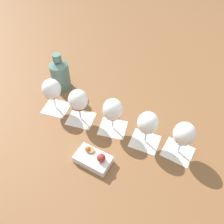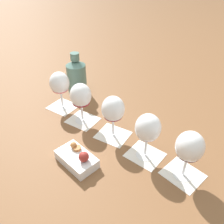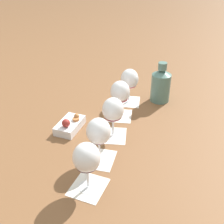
{
  "view_description": "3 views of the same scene",
  "coord_description": "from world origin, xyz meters",
  "px_view_note": "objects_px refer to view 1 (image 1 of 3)",
  "views": [
    {
      "loc": [
        -0.07,
        -0.63,
        0.81
      ],
      "look_at": [
        0.0,
        0.0,
        0.11
      ],
      "focal_mm": 38.0,
      "sensor_mm": 36.0,
      "label": 1
    },
    {
      "loc": [
        0.11,
        -0.67,
        0.59
      ],
      "look_at": [
        0.0,
        0.0,
        0.11
      ],
      "focal_mm": 38.0,
      "sensor_mm": 36.0,
      "label": 2
    },
    {
      "loc": [
        0.88,
        -0.25,
        0.65
      ],
      "look_at": [
        0.0,
        0.0,
        0.11
      ],
      "focal_mm": 45.0,
      "sensor_mm": 36.0,
      "label": 3
    }
  ],
  "objects_px": {
    "snack_dish": "(94,159)",
    "ceramic_vase": "(60,74)",
    "wine_glass_0": "(52,90)",
    "wine_glass_1": "(78,101)",
    "wine_glass_4": "(184,135)",
    "wine_glass_2": "(113,111)",
    "wine_glass_3": "(148,124)"
  },
  "relations": [
    {
      "from": "wine_glass_2",
      "to": "snack_dish",
      "type": "distance_m",
      "value": 0.2
    },
    {
      "from": "wine_glass_0",
      "to": "wine_glass_3",
      "type": "xyz_separation_m",
      "value": [
        0.37,
        -0.24,
        -0.0
      ]
    },
    {
      "from": "wine_glass_0",
      "to": "ceramic_vase",
      "type": "bearing_deg",
      "value": 79.77
    },
    {
      "from": "wine_glass_2",
      "to": "wine_glass_3",
      "type": "distance_m",
      "value": 0.15
    },
    {
      "from": "wine_glass_0",
      "to": "ceramic_vase",
      "type": "height_order",
      "value": "ceramic_vase"
    },
    {
      "from": "wine_glass_0",
      "to": "wine_glass_2",
      "type": "relative_size",
      "value": 1.0
    },
    {
      "from": "wine_glass_1",
      "to": "snack_dish",
      "type": "relative_size",
      "value": 1.04
    },
    {
      "from": "wine_glass_4",
      "to": "wine_glass_1",
      "type": "bearing_deg",
      "value": 149.77
    },
    {
      "from": "wine_glass_1",
      "to": "wine_glass_4",
      "type": "distance_m",
      "value": 0.44
    },
    {
      "from": "ceramic_vase",
      "to": "snack_dish",
      "type": "bearing_deg",
      "value": -74.16
    },
    {
      "from": "wine_glass_4",
      "to": "wine_glass_0",
      "type": "bearing_deg",
      "value": 148.43
    },
    {
      "from": "snack_dish",
      "to": "ceramic_vase",
      "type": "bearing_deg",
      "value": 105.84
    },
    {
      "from": "ceramic_vase",
      "to": "snack_dish",
      "type": "xyz_separation_m",
      "value": [
        0.13,
        -0.46,
        -0.06
      ]
    },
    {
      "from": "wine_glass_1",
      "to": "wine_glass_3",
      "type": "relative_size",
      "value": 1.0
    },
    {
      "from": "ceramic_vase",
      "to": "wine_glass_1",
      "type": "bearing_deg",
      "value": -69.44
    },
    {
      "from": "wine_glass_2",
      "to": "wine_glass_4",
      "type": "height_order",
      "value": "same"
    },
    {
      "from": "wine_glass_2",
      "to": "wine_glass_0",
      "type": "bearing_deg",
      "value": 148.62
    },
    {
      "from": "wine_glass_0",
      "to": "snack_dish",
      "type": "xyz_separation_m",
      "value": [
        0.16,
        -0.31,
        -0.09
      ]
    },
    {
      "from": "wine_glass_3",
      "to": "wine_glass_4",
      "type": "bearing_deg",
      "value": -28.54
    },
    {
      "from": "wine_glass_0",
      "to": "snack_dish",
      "type": "bearing_deg",
      "value": -63.11
    },
    {
      "from": "wine_glass_4",
      "to": "snack_dish",
      "type": "bearing_deg",
      "value": -179.11
    },
    {
      "from": "wine_glass_3",
      "to": "snack_dish",
      "type": "relative_size",
      "value": 1.04
    },
    {
      "from": "wine_glass_2",
      "to": "wine_glass_4",
      "type": "relative_size",
      "value": 1.0
    },
    {
      "from": "wine_glass_3",
      "to": "snack_dish",
      "type": "xyz_separation_m",
      "value": [
        -0.22,
        -0.07,
        -0.09
      ]
    },
    {
      "from": "snack_dish",
      "to": "wine_glass_1",
      "type": "bearing_deg",
      "value": 100.82
    },
    {
      "from": "wine_glass_0",
      "to": "wine_glass_1",
      "type": "height_order",
      "value": "same"
    },
    {
      "from": "wine_glass_2",
      "to": "ceramic_vase",
      "type": "distance_m",
      "value": 0.38
    },
    {
      "from": "wine_glass_3",
      "to": "wine_glass_4",
      "type": "relative_size",
      "value": 1.0
    },
    {
      "from": "ceramic_vase",
      "to": "wine_glass_3",
      "type": "bearing_deg",
      "value": -48.11
    },
    {
      "from": "wine_glass_1",
      "to": "wine_glass_4",
      "type": "xyz_separation_m",
      "value": [
        0.38,
        -0.22,
        -0.0
      ]
    },
    {
      "from": "wine_glass_3",
      "to": "ceramic_vase",
      "type": "xyz_separation_m",
      "value": [
        -0.35,
        0.39,
        -0.03
      ]
    },
    {
      "from": "wine_glass_0",
      "to": "snack_dish",
      "type": "height_order",
      "value": "wine_glass_0"
    }
  ]
}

